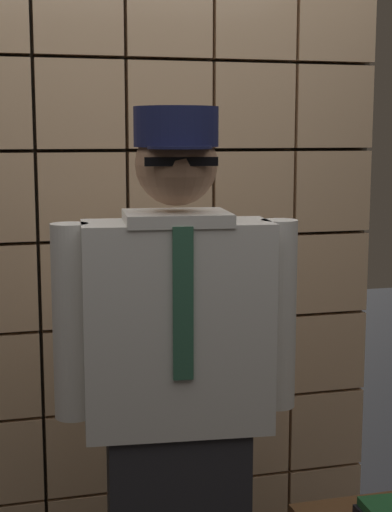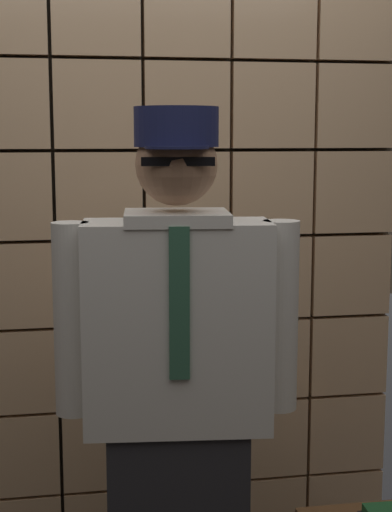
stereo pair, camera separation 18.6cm
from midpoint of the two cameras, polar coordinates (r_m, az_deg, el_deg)
glass_block_wall at (r=2.99m, az=-2.07°, el=-1.78°), size 2.01×0.10×2.34m
standing_person at (r=2.32m, az=0.96°, el=-10.65°), size 0.71×0.32×1.78m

